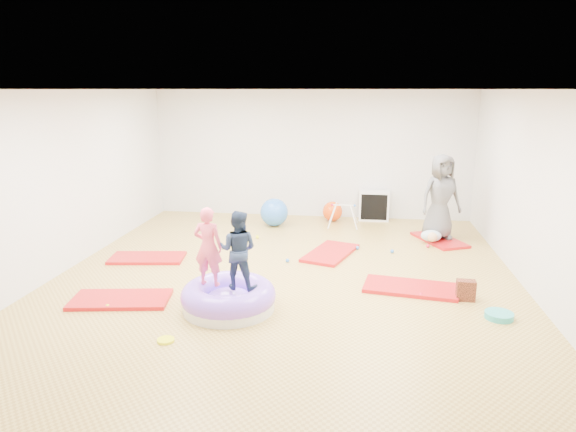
# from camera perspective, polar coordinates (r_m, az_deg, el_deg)

# --- Properties ---
(room) EXTENTS (7.01, 8.01, 2.81)m
(room) POSITION_cam_1_polar(r_m,az_deg,el_deg) (7.52, -0.32, 3.16)
(room) COLOR tan
(room) RESTS_ON ground
(gym_mat_front_left) EXTENTS (1.39, 0.85, 0.05)m
(gym_mat_front_left) POSITION_cam_1_polar(r_m,az_deg,el_deg) (7.41, -18.09, -8.81)
(gym_mat_front_left) COLOR red
(gym_mat_front_left) RESTS_ON ground
(gym_mat_mid_left) EXTENTS (1.30, 0.77, 0.05)m
(gym_mat_mid_left) POSITION_cam_1_polar(r_m,az_deg,el_deg) (9.03, -15.36, -4.51)
(gym_mat_mid_left) COLOR red
(gym_mat_mid_left) RESTS_ON ground
(gym_mat_center_back) EXTENTS (1.00, 1.40, 0.05)m
(gym_mat_center_back) POSITION_cam_1_polar(r_m,az_deg,el_deg) (9.00, 4.74, -4.11)
(gym_mat_center_back) COLOR red
(gym_mat_center_back) RESTS_ON ground
(gym_mat_right) EXTENTS (1.39, 0.84, 0.05)m
(gym_mat_right) POSITION_cam_1_polar(r_m,az_deg,el_deg) (7.65, 13.44, -7.77)
(gym_mat_right) COLOR red
(gym_mat_right) RESTS_ON ground
(gym_mat_rear_right) EXTENTS (1.02, 1.30, 0.05)m
(gym_mat_rear_right) POSITION_cam_1_polar(r_m,az_deg,el_deg) (10.15, 16.46, -2.56)
(gym_mat_rear_right) COLOR red
(gym_mat_rear_right) RESTS_ON ground
(inflatable_cushion) EXTENTS (1.24, 1.24, 0.39)m
(inflatable_cushion) POSITION_cam_1_polar(r_m,az_deg,el_deg) (6.82, -6.62, -9.05)
(inflatable_cushion) COLOR silver
(inflatable_cushion) RESTS_ON ground
(child_pink) EXTENTS (0.40, 0.28, 1.05)m
(child_pink) POSITION_cam_1_polar(r_m,az_deg,el_deg) (6.68, -8.88, -2.96)
(child_pink) COLOR #FF5670
(child_pink) RESTS_ON inflatable_cushion
(child_navy) EXTENTS (0.53, 0.43, 1.02)m
(child_navy) POSITION_cam_1_polar(r_m,az_deg,el_deg) (6.54, -5.57, -3.35)
(child_navy) COLOR #1E2D4C
(child_navy) RESTS_ON inflatable_cushion
(adult_caregiver) EXTENTS (0.91, 0.75, 1.60)m
(adult_caregiver) POSITION_cam_1_polar(r_m,az_deg,el_deg) (10.01, 16.60, 2.06)
(adult_caregiver) COLOR #515255
(adult_caregiver) RESTS_ON gym_mat_rear_right
(infant) EXTENTS (0.38, 0.38, 0.22)m
(infant) POSITION_cam_1_polar(r_m,az_deg,el_deg) (9.86, 15.64, -2.16)
(infant) COLOR #ACC5D7
(infant) RESTS_ON gym_mat_rear_right
(ball_pit_balls) EXTENTS (4.55, 3.69, 0.07)m
(ball_pit_balls) POSITION_cam_1_polar(r_m,az_deg,el_deg) (8.13, 2.10, -6.02)
(ball_pit_balls) COLOR #F3FF12
(ball_pit_balls) RESTS_ON ground
(exercise_ball_blue) EXTENTS (0.59, 0.59, 0.59)m
(exercise_ball_blue) POSITION_cam_1_polar(r_m,az_deg,el_deg) (10.77, -1.55, 0.42)
(exercise_ball_blue) COLOR blue
(exercise_ball_blue) RESTS_ON ground
(exercise_ball_orange) EXTENTS (0.43, 0.43, 0.43)m
(exercise_ball_orange) POSITION_cam_1_polar(r_m,az_deg,el_deg) (11.22, 4.97, 0.52)
(exercise_ball_orange) COLOR #E9440A
(exercise_ball_orange) RESTS_ON ground
(infant_play_gym) EXTENTS (0.62, 0.59, 0.48)m
(infant_play_gym) POSITION_cam_1_polar(r_m,az_deg,el_deg) (10.73, 6.16, 0.45)
(infant_play_gym) COLOR silver
(infant_play_gym) RESTS_ON ground
(cube_shelf) EXTENTS (0.65, 0.32, 0.65)m
(cube_shelf) POSITION_cam_1_polar(r_m,az_deg,el_deg) (11.38, 9.52, 1.13)
(cube_shelf) COLOR silver
(cube_shelf) RESTS_ON ground
(balance_disc) EXTENTS (0.35, 0.35, 0.08)m
(balance_disc) POSITION_cam_1_polar(r_m,az_deg,el_deg) (7.08, 22.40, -10.18)
(balance_disc) COLOR teal
(balance_disc) RESTS_ON ground
(backpack) EXTENTS (0.25, 0.16, 0.29)m
(backpack) POSITION_cam_1_polar(r_m,az_deg,el_deg) (7.45, 19.15, -7.81)
(backpack) COLOR #A24326
(backpack) RESTS_ON ground
(yellow_toy) EXTENTS (0.20, 0.20, 0.03)m
(yellow_toy) POSITION_cam_1_polar(r_m,az_deg,el_deg) (6.18, -13.43, -13.28)
(yellow_toy) COLOR #F3FF12
(yellow_toy) RESTS_ON ground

